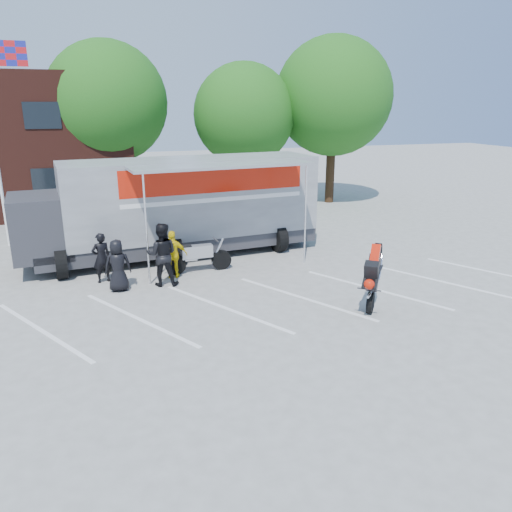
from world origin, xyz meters
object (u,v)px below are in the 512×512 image
tree_mid (244,115)px  spectator_hivis (173,255)px  tree_left (107,103)px  transporter_truck (182,255)px  parked_motorcycle (199,272)px  spectator_leather_c (162,255)px  spectator_leather_a (118,265)px  tree_right (333,97)px  stunt_bike_rider (373,304)px  spectator_leather_b (101,258)px

tree_mid → spectator_hivis: (-5.75, -10.98, -4.15)m
tree_left → tree_mid: bearing=-8.1°
transporter_truck → parked_motorcycle: (0.23, -2.21, 0.00)m
tree_left → tree_mid: size_ratio=1.13×
spectator_leather_c → spectator_hivis: size_ratio=1.27×
tree_left → spectator_leather_a: bearing=-92.4°
tree_right → parked_motorcycle: tree_right is taller
tree_mid → tree_right: bearing=-5.7°
tree_mid → stunt_bike_rider: 15.87m
tree_left → spectator_leather_c: tree_left is taller
transporter_truck → spectator_leather_b: bearing=-148.1°
tree_right → parked_motorcycle: 15.32m
transporter_truck → stunt_bike_rider: bearing=-62.1°
transporter_truck → spectator_hivis: transporter_truck is taller
spectator_leather_b → tree_left: bearing=-110.0°
tree_mid → spectator_hivis: 13.07m
tree_left → spectator_leather_b: tree_left is taller
stunt_bike_rider → spectator_leather_b: 8.55m
transporter_truck → spectator_leather_a: transporter_truck is taller
parked_motorcycle → spectator_leather_c: size_ratio=1.16×
tree_right → spectator_leather_a: size_ratio=5.63×
tree_left → spectator_leather_c: (0.82, -12.58, -4.56)m
spectator_hivis → spectator_leather_b: bearing=8.9°
spectator_leather_c → spectator_hivis: 0.77m
spectator_hivis → stunt_bike_rider: bearing=156.9°
spectator_leather_c → transporter_truck: bearing=-96.4°
tree_left → spectator_hivis: (1.25, -11.98, -4.77)m
tree_right → parked_motorcycle: bearing=-134.1°
tree_left → spectator_leather_a: 13.54m
spectator_leather_b → spectator_leather_c: (1.81, -0.87, 0.19)m
tree_left → stunt_bike_rider: (6.32, -16.07, -5.57)m
tree_mid → spectator_leather_c: size_ratio=3.83×
transporter_truck → spectator_hivis: (-0.68, -2.52, 0.79)m
parked_motorcycle → tree_right: bearing=-46.4°
tree_mid → stunt_bike_rider: bearing=-92.6°
tree_mid → spectator_leather_a: size_ratio=4.74×
transporter_truck → stunt_bike_rider: 7.93m
spectator_leather_a → tree_mid: bearing=-122.4°
spectator_leather_b → stunt_bike_rider: bearing=134.0°
transporter_truck → stunt_bike_rider: (4.39, -6.61, 0.00)m
transporter_truck → stunt_bike_rider: transporter_truck is taller
tree_right → transporter_truck: size_ratio=0.81×
tree_left → spectator_leather_a: tree_left is taller
parked_motorcycle → stunt_bike_rider: (4.16, -4.40, 0.00)m
stunt_bike_rider → spectator_leather_b: size_ratio=1.23×
spectator_leather_a → parked_motorcycle: bearing=-159.3°
transporter_truck → parked_motorcycle: 2.22m
transporter_truck → spectator_leather_a: (-2.47, -3.21, 0.81)m
tree_left → stunt_bike_rider: tree_left is taller
transporter_truck → spectator_hivis: size_ratio=7.14×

